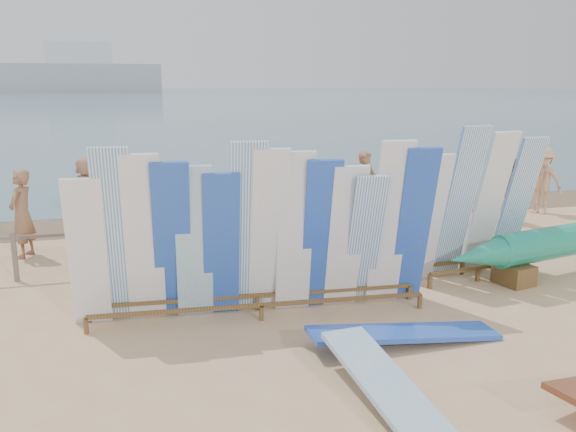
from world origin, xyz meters
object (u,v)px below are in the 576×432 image
object	(u,v)px
beachgoer_8	(421,192)
beachgoer_1	(22,214)
flat_board_a	(394,414)
beachgoer_extra_0	(542,180)
beachgoer_9	(436,187)
main_surfboard_rack	(259,239)
flat_board_d	(404,343)
vendor_table	(367,266)
beachgoer_2	(164,204)
beachgoer_10	(511,191)
beach_chair_left	(284,241)
beachgoer_6	(298,213)
beachgoer_4	(158,213)
beachgoer_5	(293,190)
beachgoer_11	(87,190)
side_surfboard_rack	(475,210)
beachgoer_3	(199,205)
stroller	(325,224)
beachgoer_7	(365,188)
beach_chair_right	(338,238)

from	to	relation	value
beachgoer_8	beachgoer_1	size ratio (longest dim) A/B	0.95
flat_board_a	beachgoer_extra_0	xyz separation A→B (m)	(8.09, 8.25, 0.89)
beachgoer_extra_0	beachgoer_9	distance (m)	3.16
main_surfboard_rack	flat_board_d	world-z (taller)	main_surfboard_rack
vendor_table	beachgoer_2	size ratio (longest dim) A/B	0.73
main_surfboard_rack	beachgoer_10	xyz separation A→B (m)	(7.37, 4.33, -0.39)
beachgoer_8	beach_chair_left	bearing A→B (deg)	51.66
beachgoer_2	vendor_table	bearing A→B (deg)	78.21
flat_board_a	beachgoer_6	size ratio (longest dim) A/B	1.71
flat_board_d	beachgoer_9	distance (m)	7.73
beachgoer_10	beachgoer_9	xyz separation A→B (m)	(-1.68, 0.70, 0.05)
beachgoer_9	beach_chair_left	bearing A→B (deg)	173.07
vendor_table	beachgoer_4	bearing A→B (deg)	144.52
beachgoer_4	beachgoer_5	distance (m)	3.46
beachgoer_11	vendor_table	bearing A→B (deg)	171.27
side_surfboard_rack	beachgoer_5	size ratio (longest dim) A/B	1.49
beachgoer_3	beachgoer_10	size ratio (longest dim) A/B	0.96
stroller	beachgoer_5	distance (m)	1.82
beachgoer_10	beachgoer_9	size ratio (longest dim) A/B	0.94
beachgoer_7	beachgoer_1	bearing A→B (deg)	162.06
flat_board_a	beachgoer_4	distance (m)	7.63
beachgoer_4	beachgoer_11	xyz separation A→B (m)	(-1.55, 3.01, 0.05)
flat_board_d	stroller	world-z (taller)	stroller
beachgoer_3	beachgoer_11	size ratio (longest dim) A/B	0.93
beachgoer_extra_0	beachgoer_7	size ratio (longest dim) A/B	0.97
stroller	beachgoer_10	distance (m)	5.19
side_surfboard_rack	beach_chair_right	bearing A→B (deg)	116.84
beach_chair_right	beachgoer_3	bearing A→B (deg)	113.55
flat_board_a	beachgoer_10	xyz separation A→B (m)	(6.60, 7.47, 0.82)
beachgoer_3	beachgoer_9	size ratio (longest dim) A/B	0.90
beachgoer_5	beachgoer_10	xyz separation A→B (m)	(5.33, -0.99, -0.11)
beachgoer_6	beachgoer_10	bearing A→B (deg)	63.54
flat_board_d	beachgoer_10	distance (m)	8.20
stroller	beachgoer_4	xyz separation A→B (m)	(-3.48, 0.61, 0.33)
beach_chair_right	beachgoer_8	distance (m)	3.06
beach_chair_left	beachgoer_5	size ratio (longest dim) A/B	0.43
side_surfboard_rack	flat_board_a	distance (m)	5.27
beach_chair_left	beachgoer_4	distance (m)	2.70
main_surfboard_rack	beachgoer_11	distance (m)	7.72
beachgoer_10	main_surfboard_rack	bearing A→B (deg)	141.40
beach_chair_right	beachgoer_3	distance (m)	3.20
beachgoer_10	stroller	bearing A→B (deg)	119.33
beachgoer_4	beachgoer_3	bearing A→B (deg)	-98.95
beachgoer_2	main_surfboard_rack	bearing A→B (deg)	53.77
side_surfboard_rack	beachgoer_4	xyz separation A→B (m)	(-5.31, 3.43, -0.46)
flat_board_a	beachgoer_8	distance (m)	8.95
beachgoer_extra_0	beachgoer_1	world-z (taller)	beachgoer_1
beachgoer_3	beachgoer_2	xyz separation A→B (m)	(-0.76, 0.06, 0.04)
beachgoer_2	beachgoer_5	world-z (taller)	beachgoer_5
main_surfboard_rack	beachgoer_extra_0	size ratio (longest dim) A/B	3.04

